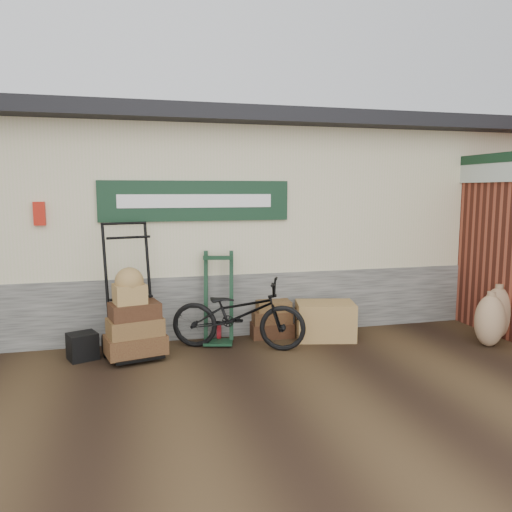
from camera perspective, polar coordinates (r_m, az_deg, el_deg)
The scene contains 11 objects.
ground at distance 6.35m, azimuth -2.66°, elevation -11.75°, with size 80.00×80.00×0.00m, color black.
station_building at distance 8.71m, azimuth -6.42°, elevation 4.31°, with size 14.40×4.10×3.20m.
brick_outbuilding at distance 9.24m, azimuth 25.44°, elevation 1.88°, with size 1.71×4.51×2.62m.
porter_trolley at distance 6.48m, azimuth -14.18°, elevation -3.65°, with size 0.86×0.65×1.73m, color black, non-canonical shape.
green_barrow at distance 6.87m, azimuth -4.31°, elevation -4.78°, with size 0.46×0.39×1.26m, color black, non-canonical shape.
suitcase_stack at distance 7.23m, azimuth 1.80°, elevation -7.12°, with size 0.60×0.38×0.53m, color #381F11, non-canonical shape.
wicker_hamper at distance 7.18m, azimuth 7.91°, elevation -7.33°, with size 0.80×0.53×0.53m, color olive.
black_trunk at distance 6.67m, azimuth -19.21°, elevation -9.71°, with size 0.33×0.29×0.33m, color black.
bicycle at distance 6.63m, azimuth -2.05°, elevation -6.21°, with size 1.79×0.63×1.04m, color black.
burlap_sack_left at distance 7.93m, azimuth 25.91°, elevation -5.86°, with size 0.45×0.38×0.73m, color #8B654A.
burlap_sack_right at distance 7.46m, azimuth 25.16°, elevation -6.71°, with size 0.44×0.37×0.71m, color #8B654A.
Camera 1 is at (-1.20, -5.87, 2.09)m, focal length 35.00 mm.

